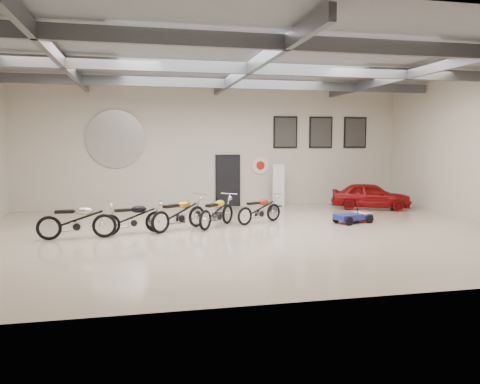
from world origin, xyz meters
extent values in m
cube|color=beige|center=(0.00, 0.00, 0.00)|extent=(16.00, 12.00, 0.01)
cube|color=gray|center=(0.00, 0.00, 5.00)|extent=(16.00, 12.00, 0.01)
cube|color=beige|center=(0.00, 6.00, 2.50)|extent=(16.00, 0.02, 5.00)
cube|color=black|center=(0.50, 5.95, 1.05)|extent=(0.92, 0.08, 2.10)
imported|color=maroon|center=(6.00, 4.00, 0.53)|extent=(2.42, 3.36, 1.06)
camera|label=1|loc=(-3.10, -13.19, 2.65)|focal=35.00mm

